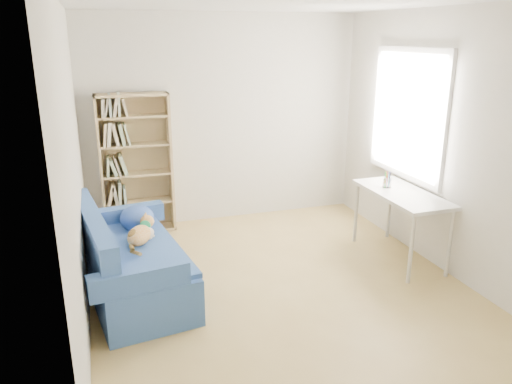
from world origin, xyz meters
The scene contains 6 objects.
ground centered at (0.00, 0.00, 0.00)m, with size 4.00×4.00×0.00m, color #A98C4C.
room_shell centered at (0.10, 0.03, 1.64)m, with size 3.54×4.04×2.62m.
sofa centered at (-1.37, 0.30, 0.32)m, with size 1.02×1.78×0.83m.
bookshelf centered at (-1.13, 1.85, 0.78)m, with size 0.85×0.26×1.69m.
desk centered at (1.46, 0.18, 0.67)m, with size 0.54×1.18×0.75m.
pen_cup centered at (1.40, 0.40, 0.81)m, with size 0.09×0.09×0.17m.
Camera 1 is at (-1.55, -4.10, 2.34)m, focal length 35.00 mm.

